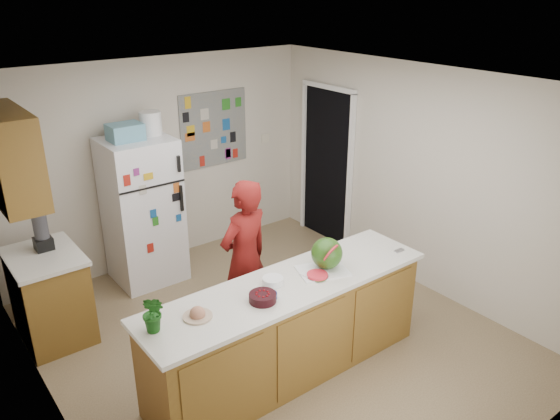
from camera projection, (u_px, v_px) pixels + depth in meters
floor at (273, 338)px, 5.43m from camera, size 4.00×4.50×0.02m
wall_back at (161, 162)px, 6.60m from camera, size 4.00×0.02×2.50m
wall_left at (42, 294)px, 3.82m from camera, size 0.02×4.50×2.50m
wall_right at (417, 178)px, 6.07m from camera, size 0.02×4.50×2.50m
ceiling at (271, 82)px, 4.46m from camera, size 4.00×4.50×0.02m
doorway at (327, 166)px, 7.21m from camera, size 0.03×0.85×2.04m
peninsula_base at (288, 331)px, 4.78m from camera, size 2.60×0.62×0.88m
peninsula_top at (289, 286)px, 4.60m from camera, size 2.68×0.70×0.04m
side_counter_base at (51, 298)px, 5.30m from camera, size 0.60×0.80×0.86m
side_counter_top at (43, 257)px, 5.13m from camera, size 0.64×0.84×0.04m
upper_cabinets at (9, 156)px, 4.63m from camera, size 0.35×1.00×0.80m
refrigerator at (143, 211)px, 6.22m from camera, size 0.75×0.70×1.70m
fridge_top_bin at (125, 132)px, 5.80m from camera, size 0.35×0.28×0.18m
photo_collage at (214, 129)px, 6.89m from camera, size 0.95×0.01×0.95m
person at (245, 259)px, 5.23m from camera, size 0.65×0.49×1.61m
blender_appliance at (41, 231)px, 5.16m from camera, size 0.14×0.14×0.38m
cutting_board at (323, 271)px, 4.78m from camera, size 0.51×0.44×0.01m
watermelon at (327, 253)px, 4.78m from camera, size 0.28×0.28×0.28m
watermelon_slice at (317, 275)px, 4.68m from camera, size 0.18×0.18×0.02m
cherry_bowl at (263, 297)px, 4.32m from camera, size 0.27×0.27×0.07m
white_bowl at (273, 281)px, 4.57m from camera, size 0.21×0.21×0.06m
cobalt_bowl at (270, 296)px, 4.37m from camera, size 0.15×0.15×0.05m
plate at (198, 316)px, 4.13m from camera, size 0.30×0.30×0.02m
paper_towel at (314, 274)px, 4.73m from camera, size 0.22×0.20×0.02m
keys at (399, 250)px, 5.15m from camera, size 0.10×0.05×0.01m
potted_plant at (154, 313)px, 3.90m from camera, size 0.19×0.21×0.32m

